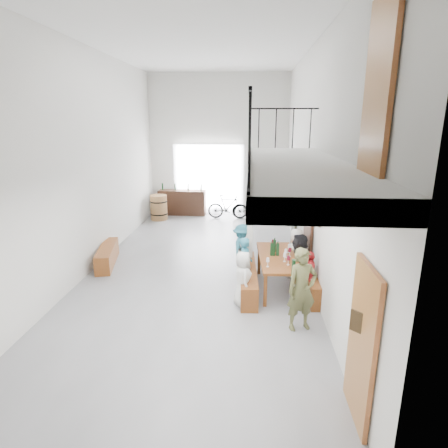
# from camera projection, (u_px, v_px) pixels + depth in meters

# --- Properties ---
(floor) EXTENTS (12.00, 12.00, 0.00)m
(floor) POSITION_uv_depth(u_px,v_px,m) (200.00, 268.00, 9.81)
(floor) COLOR slate
(floor) RESTS_ON ground
(room_walls) EXTENTS (12.00, 12.00, 12.00)m
(room_walls) POSITION_uv_depth(u_px,v_px,m) (197.00, 128.00, 8.85)
(room_walls) COLOR silver
(room_walls) RESTS_ON ground
(gateway_portal) EXTENTS (2.80, 0.08, 2.80)m
(gateway_portal) POSITION_uv_depth(u_px,v_px,m) (209.00, 180.00, 15.17)
(gateway_portal) COLOR white
(gateway_portal) RESTS_ON ground
(right_wall_decor) EXTENTS (0.07, 8.28, 5.07)m
(right_wall_decor) POSITION_uv_depth(u_px,v_px,m) (321.00, 225.00, 7.36)
(right_wall_decor) COLOR #945C28
(right_wall_decor) RESTS_ON ground
(balcony) EXTENTS (1.52, 5.62, 4.00)m
(balcony) POSITION_uv_depth(u_px,v_px,m) (295.00, 171.00, 5.87)
(balcony) COLOR silver
(balcony) RESTS_ON ground
(tasting_table) EXTENTS (0.92, 2.03, 0.79)m
(tasting_table) POSITION_uv_depth(u_px,v_px,m) (277.00, 260.00, 8.42)
(tasting_table) COLOR brown
(tasting_table) RESTS_ON ground
(bench_inner) EXTENTS (0.45, 2.26, 0.52)m
(bench_inner) POSITION_uv_depth(u_px,v_px,m) (248.00, 279.00, 8.50)
(bench_inner) COLOR brown
(bench_inner) RESTS_ON ground
(bench_wall) EXTENTS (0.56, 2.20, 0.50)m
(bench_wall) POSITION_uv_depth(u_px,v_px,m) (305.00, 279.00, 8.52)
(bench_wall) COLOR brown
(bench_wall) RESTS_ON ground
(tableware) EXTENTS (0.60, 1.29, 0.35)m
(tableware) POSITION_uv_depth(u_px,v_px,m) (278.00, 250.00, 8.36)
(tableware) COLOR black
(tableware) RESTS_ON tasting_table
(side_bench) EXTENTS (0.73, 1.77, 0.49)m
(side_bench) POSITION_uv_depth(u_px,v_px,m) (107.00, 255.00, 10.00)
(side_bench) COLOR brown
(side_bench) RESTS_ON ground
(oak_barrel) EXTENTS (0.66, 0.66, 0.96)m
(oak_barrel) POSITION_uv_depth(u_px,v_px,m) (159.00, 207.00, 14.41)
(oak_barrel) COLOR brown
(oak_barrel) RESTS_ON ground
(serving_counter) EXTENTS (1.90, 0.54, 1.00)m
(serving_counter) POSITION_uv_depth(u_px,v_px,m) (182.00, 202.00, 15.20)
(serving_counter) COLOR #3A2116
(serving_counter) RESTS_ON ground
(counter_bottles) EXTENTS (1.65, 0.17, 0.28)m
(counter_bottles) POSITION_uv_depth(u_px,v_px,m) (182.00, 187.00, 15.02)
(counter_bottles) COLOR black
(counter_bottles) RESTS_ON serving_counter
(guest_left_a) EXTENTS (0.49, 0.64, 1.17)m
(guest_left_a) POSITION_uv_depth(u_px,v_px,m) (243.00, 279.00, 7.69)
(guest_left_a) COLOR silver
(guest_left_a) RESTS_ON ground
(guest_left_b) EXTENTS (0.35, 0.49, 1.25)m
(guest_left_b) POSITION_uv_depth(u_px,v_px,m) (246.00, 264.00, 8.38)
(guest_left_b) COLOR teal
(guest_left_b) RESTS_ON ground
(guest_left_c) EXTENTS (0.50, 0.58, 1.03)m
(guest_left_c) POSITION_uv_depth(u_px,v_px,m) (245.00, 259.00, 8.95)
(guest_left_c) COLOR silver
(guest_left_c) RESTS_ON ground
(guest_left_d) EXTENTS (0.57, 0.86, 1.24)m
(guest_left_d) POSITION_uv_depth(u_px,v_px,m) (242.00, 248.00, 9.43)
(guest_left_d) COLOR teal
(guest_left_d) RESTS_ON ground
(guest_right_a) EXTENTS (0.31, 0.65, 1.09)m
(guest_right_a) POSITION_uv_depth(u_px,v_px,m) (309.00, 276.00, 7.96)
(guest_right_a) COLOR #B21E22
(guest_right_a) RESTS_ON ground
(guest_right_b) EXTENTS (0.58, 1.22, 1.27)m
(guest_right_b) POSITION_uv_depth(u_px,v_px,m) (299.00, 260.00, 8.58)
(guest_right_b) COLOR black
(guest_right_b) RESTS_ON ground
(guest_right_c) EXTENTS (0.61, 0.71, 1.23)m
(guest_right_c) POSITION_uv_depth(u_px,v_px,m) (296.00, 253.00, 9.08)
(guest_right_c) COLOR silver
(guest_right_c) RESTS_ON ground
(host_standing) EXTENTS (0.66, 0.54, 1.56)m
(host_standing) POSITION_uv_depth(u_px,v_px,m) (302.00, 290.00, 6.76)
(host_standing) COLOR brown
(host_standing) RESTS_ON ground
(potted_plant) EXTENTS (0.43, 0.40, 0.40)m
(potted_plant) POSITION_uv_depth(u_px,v_px,m) (292.00, 257.00, 10.01)
(potted_plant) COLOR #18481C
(potted_plant) RESTS_ON ground
(bicycle_near) EXTENTS (1.71, 1.07, 0.85)m
(bicycle_near) POSITION_uv_depth(u_px,v_px,m) (253.00, 207.00, 14.75)
(bicycle_near) COLOR black
(bicycle_near) RESTS_ON ground
(bicycle_far) EXTENTS (1.56, 0.47, 0.93)m
(bicycle_far) POSITION_uv_depth(u_px,v_px,m) (228.00, 207.00, 14.59)
(bicycle_far) COLOR black
(bicycle_far) RESTS_ON ground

